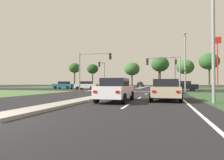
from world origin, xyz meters
TOP-DOWN VIEW (x-y plane):
  - ground_plane at (0.00, 30.00)m, footprint 200.00×200.00m
  - grass_verge_far_left at (-25.50, 54.50)m, footprint 35.00×35.00m
  - median_island_near at (0.00, 11.00)m, footprint 1.20×22.00m
  - median_island_far at (0.00, 55.00)m, footprint 1.20×36.00m
  - lane_dash_near at (3.50, 5.22)m, footprint 0.14×2.00m
  - lane_dash_second at (3.50, 11.22)m, footprint 0.14×2.00m
  - lane_dash_third at (3.50, 17.22)m, footprint 0.14×2.00m
  - edge_line_right at (6.85, 12.00)m, footprint 0.14×24.00m
  - stop_bar_near at (3.80, 23.00)m, footprint 6.40×0.50m
  - crosswalk_bar_near at (-6.40, 24.80)m, footprint 0.70×2.80m
  - crosswalk_bar_second at (-5.25, 24.80)m, footprint 0.70×2.80m
  - crosswalk_bar_third at (-4.10, 24.80)m, footprint 0.70×2.80m
  - crosswalk_bar_fourth at (-2.95, 24.80)m, footprint 0.70×2.80m
  - crosswalk_bar_fifth at (-1.80, 24.80)m, footprint 0.70×2.80m
  - crosswalk_bar_sixth at (-0.65, 24.80)m, footprint 0.70×2.80m
  - crosswalk_bar_seventh at (0.50, 24.80)m, footprint 0.70×2.80m
  - car_red_near at (5.51, 19.51)m, footprint 1.96×4.41m
  - car_white_second at (2.33, 7.70)m, footprint 1.96×4.51m
  - car_beige_fourth at (5.58, 9.46)m, footprint 2.07×4.35m
  - car_silver_fifth at (-9.32, 30.19)m, footprint 4.55×2.08m
  - car_teal_sixth at (-15.40, 32.13)m, footprint 4.52×2.02m
  - car_navy_seventh at (-2.34, 60.59)m, footprint 2.02×4.39m
  - car_black_eighth at (8.48, 28.55)m, footprint 4.55×1.95m
  - traffic_signal_near_left at (-5.69, 23.40)m, footprint 5.45×0.32m
  - traffic_signal_far_left at (-7.60, 35.24)m, footprint 0.32×3.97m
  - traffic_signal_far_right at (7.60, 35.07)m, footprint 0.32×4.42m
  - traffic_signal_near_right at (5.79, 23.40)m, footprint 4.78×0.32m
  - street_lamp_near at (8.65, 8.26)m, footprint 2.39×0.45m
  - street_lamp_second at (8.41, 24.44)m, footprint 0.60×2.21m
  - street_lamp_third at (8.26, 50.72)m, footprint 2.13×1.21m
  - street_lamp_fourth at (8.29, 53.57)m, footprint 1.84×1.74m
  - pedestrian_at_median at (-0.24, 42.41)m, footprint 0.34×0.34m
  - fastfood_pole_sign at (18.57, 48.95)m, footprint 1.80×0.40m
  - treeline_near at (-23.94, 54.56)m, footprint 3.93×3.93m
  - treeline_second at (-17.88, 55.87)m, footprint 3.83×3.83m
  - treeline_third at (-4.58, 56.68)m, footprint 5.02×5.02m
  - treeline_fourth at (4.27, 58.19)m, footprint 5.58×5.58m
  - treeline_fifth at (3.84, 59.74)m, footprint 3.92×3.92m
  - treeline_sixth at (11.77, 58.02)m, footprint 5.29×5.29m
  - treeline_seventh at (18.06, 55.67)m, footprint 5.54×5.54m

SIDE VIEW (x-z plane):
  - ground_plane at x=0.00m, z-range 0.00..0.00m
  - grass_verge_far_left at x=-25.50m, z-range 0.00..0.01m
  - lane_dash_near at x=3.50m, z-range 0.00..0.01m
  - lane_dash_second at x=3.50m, z-range 0.00..0.01m
  - lane_dash_third at x=3.50m, z-range 0.00..0.01m
  - edge_line_right at x=6.85m, z-range 0.00..0.01m
  - stop_bar_near at x=3.80m, z-range 0.00..0.01m
  - crosswalk_bar_near at x=-6.40m, z-range 0.00..0.01m
  - crosswalk_bar_second at x=-5.25m, z-range 0.00..0.01m
  - crosswalk_bar_third at x=-4.10m, z-range 0.00..0.01m
  - crosswalk_bar_fourth at x=-2.95m, z-range 0.00..0.01m
  - crosswalk_bar_fifth at x=-1.80m, z-range 0.00..0.01m
  - crosswalk_bar_sixth at x=-0.65m, z-range 0.00..0.01m
  - crosswalk_bar_seventh at x=0.50m, z-range 0.00..0.01m
  - median_island_near at x=0.00m, z-range 0.00..0.14m
  - median_island_far at x=0.00m, z-range 0.00..0.14m
  - car_red_near at x=5.51m, z-range 0.02..1.51m
  - car_beige_fourth at x=5.58m, z-range 0.02..1.54m
  - car_white_second at x=2.33m, z-range 0.02..1.58m
  - car_black_eighth at x=8.48m, z-range 0.02..1.60m
  - car_navy_seventh at x=-2.34m, z-range 0.02..1.60m
  - car_teal_sixth at x=-15.40m, z-range 0.02..1.61m
  - car_silver_fifth at x=-9.32m, z-range 0.02..1.62m
  - pedestrian_at_median at x=-0.24m, z-range 0.32..2.03m
  - traffic_signal_near_right at x=5.79m, z-range 1.00..6.14m
  - traffic_signal_far_left at x=-7.60m, z-range 1.06..6.99m
  - traffic_signal_far_right at x=7.60m, z-range 1.09..7.06m
  - traffic_signal_near_left at x=-5.69m, z-range 1.18..7.31m
  - street_lamp_second at x=8.41m, z-range 0.53..8.74m
  - street_lamp_near at x=8.65m, z-range 0.54..9.11m
  - street_lamp_third at x=8.26m, z-range 0.54..9.32m
  - street_lamp_fourth at x=8.29m, z-range 0.55..9.59m
  - treeline_third at x=-4.58m, z-range 1.83..9.84m
  - treeline_second at x=-17.88m, z-range 2.17..9.85m
  - treeline_sixth at x=11.77m, z-range 2.00..10.51m
  - treeline_near at x=-23.94m, z-range 2.30..10.39m
  - treeline_fifth at x=3.84m, z-range 2.46..10.86m
  - treeline_fourth at x=4.27m, z-range 2.43..12.10m
  - treeline_seventh at x=18.06m, z-range 2.54..12.41m
  - fastfood_pole_sign at x=18.57m, z-range 2.86..15.82m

